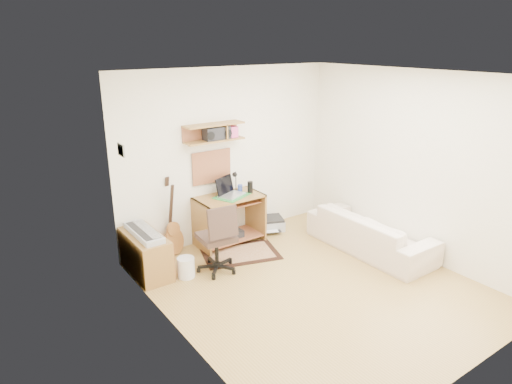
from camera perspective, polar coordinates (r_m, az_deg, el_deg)
floor at (r=5.92m, az=7.22°, el=-11.69°), size 3.60×4.00×0.01m
ceiling at (r=5.13m, az=8.43°, el=14.39°), size 3.60×4.00×0.01m
back_wall at (r=6.92m, az=-3.57°, el=4.65°), size 3.60×0.01×2.60m
left_wall at (r=4.42m, az=-9.73°, el=-3.84°), size 0.01×4.00×2.60m
right_wall at (r=6.70m, az=19.22°, el=3.17°), size 0.01×4.00×2.60m
wall_shelf at (r=6.57m, az=-5.27°, el=7.44°), size 0.90×0.25×0.26m
cork_board at (r=6.78m, az=-5.59°, el=3.18°), size 0.64×0.03×0.49m
wall_photo at (r=5.63m, az=-16.54°, el=5.06°), size 0.02×0.20×0.15m
desk at (r=6.90m, az=-3.35°, el=-3.48°), size 1.00×0.55×0.75m
laptop at (r=6.72m, az=-3.09°, el=0.64°), size 0.49×0.49×0.29m
speaker at (r=6.88m, az=-0.74°, el=0.61°), size 0.08×0.08×0.18m
desk_lamp at (r=6.94m, az=-2.54°, el=1.36°), size 0.11×0.11×0.32m
pencil_cup at (r=6.96m, az=-2.01°, el=0.51°), size 0.07×0.07×0.11m
boombox at (r=6.59m, az=-4.98°, el=7.30°), size 0.38×0.18×0.20m
rug at (r=6.68m, az=-1.95°, el=-7.69°), size 1.23×1.00×0.01m
task_chair at (r=6.04m, az=-5.00°, el=-5.65°), size 0.55×0.55×0.98m
cabinet at (r=6.22m, az=-13.66°, el=-7.58°), size 0.40×0.90×0.55m
music_keyboard at (r=6.09m, az=-13.88°, el=-4.95°), size 0.25×0.81×0.07m
guitar at (r=6.56m, az=-10.38°, el=-3.09°), size 0.34×0.26×1.15m
waste_basket at (r=6.09m, az=-8.76°, el=-9.32°), size 0.28×0.28×0.27m
printer at (r=7.48m, az=1.50°, el=-4.05°), size 0.60×0.54×0.19m
sofa at (r=6.85m, az=14.18°, el=-4.17°), size 0.57×1.94×0.76m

